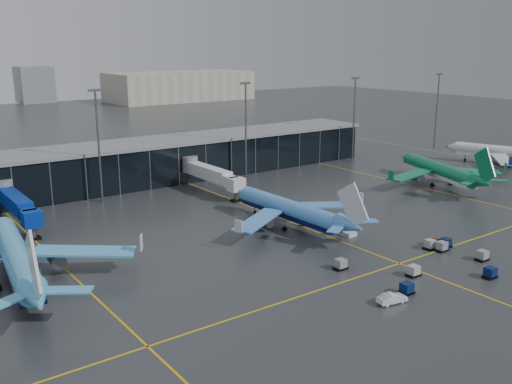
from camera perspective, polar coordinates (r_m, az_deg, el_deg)
ground at (r=100.01m, az=3.78°, el=-5.84°), size 600.00×600.00×0.00m
terminal_pier at (r=149.66m, az=-11.56°, el=2.90°), size 142.00×17.00×10.70m
jet_bridges at (r=121.32m, az=-22.82°, el=-1.06°), size 94.00×27.50×7.20m
flood_masts at (r=139.79m, az=-7.79°, el=5.76°), size 203.00×0.50×25.50m
distant_hangars at (r=360.14m, az=-18.42°, el=9.62°), size 260.00×71.00×22.00m
taxi_lines at (r=113.78m, az=4.24°, el=-3.30°), size 220.00×120.00×0.02m
airliner_arkefly at (r=92.10m, az=-23.03°, el=-4.56°), size 41.44×45.96×12.93m
airliner_klm_near at (r=111.32m, az=3.29°, el=-0.63°), size 33.53×37.94×11.41m
airliner_aer_lingus at (r=152.68m, az=17.83°, el=2.93°), size 45.23×48.07×11.93m
airliner_ba at (r=184.59m, az=23.74°, el=4.31°), size 45.06×48.03×12.00m
baggage_carts at (r=97.63m, az=17.19°, el=-6.53°), size 24.38×17.57×1.70m
mobile_airstair at (r=108.76m, az=9.08°, el=-3.88°), size 2.29×3.26×3.45m
service_van_red at (r=106.64m, az=17.66°, el=-4.81°), size 3.54×4.34×1.39m
service_van_white at (r=82.32m, az=13.45°, el=-10.29°), size 4.67×2.32×1.47m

